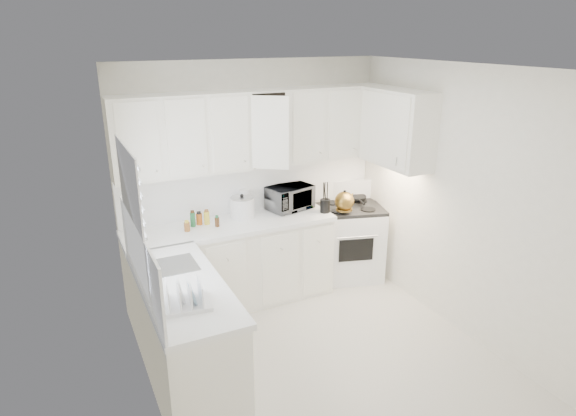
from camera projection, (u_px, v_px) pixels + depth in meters
floor at (321, 357)px, 4.60m from camera, size 3.20×3.20×0.00m
ceiling at (328, 68)px, 3.73m from camera, size 3.20×3.20×0.00m
wall_back at (253, 180)px, 5.53m from camera, size 3.00×0.00×3.00m
wall_front at (464, 321)px, 2.81m from camera, size 3.00×0.00×3.00m
wall_left at (143, 261)px, 3.55m from camera, size 0.00×3.20×3.20m
wall_right at (459, 202)px, 4.78m from camera, size 0.00×3.20×3.20m
window_blinds at (134, 213)px, 3.77m from camera, size 0.06×0.96×1.06m
lower_cabinets_back at (232, 266)px, 5.39m from camera, size 2.22×0.60×0.90m
lower_cabinets_left at (185, 337)px, 4.13m from camera, size 0.60×1.60×0.90m
countertop_back at (231, 225)px, 5.23m from camera, size 2.24×0.64×0.05m
countertop_left at (182, 286)px, 3.97m from camera, size 0.64×1.62×0.05m
backsplash_back at (254, 186)px, 5.54m from camera, size 2.98×0.02×0.55m
backsplash_left at (140, 259)px, 3.75m from camera, size 0.02×1.60×0.55m
upper_cabinets_back at (258, 166)px, 5.32m from camera, size 3.00×0.33×0.80m
upper_cabinets_right at (394, 165)px, 5.34m from camera, size 0.33×0.90×0.80m
sink at (171, 253)px, 4.22m from camera, size 0.42×0.38×0.30m
stove at (349, 232)px, 5.96m from camera, size 0.90×0.80×1.16m
tea_kettle at (344, 200)px, 5.59m from camera, size 0.33×0.30×0.25m
frying_pan at (355, 196)px, 6.04m from camera, size 0.36×0.50×0.04m
microwave at (290, 195)px, 5.59m from camera, size 0.54×0.38×0.33m
rice_cooker at (242, 206)px, 5.35m from camera, size 0.29×0.29×0.26m
paper_towel at (245, 202)px, 5.47m from camera, size 0.12×0.12×0.27m
utensil_crock at (325, 197)px, 5.48m from camera, size 0.12×0.12×0.36m
dish_rack at (183, 293)px, 3.60m from camera, size 0.43×0.34×0.22m
spice_left_0 at (184, 220)px, 5.12m from camera, size 0.06×0.06×0.13m
spice_left_1 at (194, 222)px, 5.07m from camera, size 0.06×0.06×0.13m
spice_left_2 at (198, 218)px, 5.18m from camera, size 0.06×0.06×0.13m
spice_left_3 at (208, 220)px, 5.14m from camera, size 0.06×0.06×0.13m
spice_left_4 at (212, 216)px, 5.24m from camera, size 0.06×0.06×0.13m
sauce_right_0 at (305, 198)px, 5.73m from camera, size 0.06×0.06×0.19m
sauce_right_1 at (311, 199)px, 5.70m from camera, size 0.06×0.06×0.19m
sauce_right_2 at (313, 196)px, 5.77m from camera, size 0.06×0.06×0.19m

